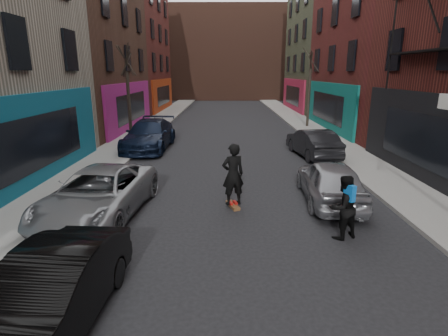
{
  "coord_description": "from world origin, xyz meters",
  "views": [
    {
      "loc": [
        -0.3,
        -3.62,
        4.24
      ],
      "look_at": [
        -0.33,
        5.98,
        1.6
      ],
      "focal_mm": 28.0,
      "sensor_mm": 36.0,
      "label": 1
    }
  ],
  "objects_px": {
    "tree_right_far": "(310,82)",
    "skateboard": "(233,205)",
    "parked_left_mid": "(51,294)",
    "parked_right_end": "(313,143)",
    "parked_left_far": "(99,194)",
    "pedestrian": "(343,207)",
    "tree_left_far": "(128,87)",
    "parked_left_end": "(149,135)",
    "parked_right_far": "(330,181)",
    "skateboarder": "(233,174)"
  },
  "relations": [
    {
      "from": "parked_right_far",
      "to": "skateboarder",
      "type": "height_order",
      "value": "skateboarder"
    },
    {
      "from": "tree_left_far",
      "to": "parked_right_end",
      "type": "xyz_separation_m",
      "value": [
        10.43,
        -3.87,
        -2.66
      ]
    },
    {
      "from": "parked_right_end",
      "to": "pedestrian",
      "type": "bearing_deg",
      "value": 73.14
    },
    {
      "from": "parked_right_end",
      "to": "skateboarder",
      "type": "xyz_separation_m",
      "value": [
        -4.28,
        -7.1,
        0.38
      ]
    },
    {
      "from": "tree_left_far",
      "to": "skateboard",
      "type": "xyz_separation_m",
      "value": [
        6.15,
        -10.97,
        -3.33
      ]
    },
    {
      "from": "tree_right_far",
      "to": "parked_right_end",
      "type": "bearing_deg",
      "value": -101.29
    },
    {
      "from": "parked_left_mid",
      "to": "parked_left_end",
      "type": "distance_m",
      "value": 14.54
    },
    {
      "from": "skateboard",
      "to": "skateboarder",
      "type": "height_order",
      "value": "skateboarder"
    },
    {
      "from": "tree_left_far",
      "to": "pedestrian",
      "type": "height_order",
      "value": "tree_left_far"
    },
    {
      "from": "tree_left_far",
      "to": "skateboard",
      "type": "relative_size",
      "value": 8.12
    },
    {
      "from": "tree_left_far",
      "to": "pedestrian",
      "type": "distance_m",
      "value": 16.12
    },
    {
      "from": "tree_right_far",
      "to": "parked_left_end",
      "type": "xyz_separation_m",
      "value": [
        -10.8,
        -8.11,
        -2.71
      ]
    },
    {
      "from": "parked_left_far",
      "to": "skateboarder",
      "type": "xyz_separation_m",
      "value": [
        4.04,
        0.79,
        0.38
      ]
    },
    {
      "from": "tree_left_far",
      "to": "skateboarder",
      "type": "relative_size",
      "value": 3.24
    },
    {
      "from": "skateboarder",
      "to": "pedestrian",
      "type": "distance_m",
      "value": 3.57
    },
    {
      "from": "parked_right_end",
      "to": "tree_right_far",
      "type": "bearing_deg",
      "value": -109.16
    },
    {
      "from": "skateboard",
      "to": "skateboarder",
      "type": "bearing_deg",
      "value": 160.83
    },
    {
      "from": "tree_right_far",
      "to": "parked_left_far",
      "type": "xyz_separation_m",
      "value": [
        -10.29,
        -17.76,
        -2.81
      ]
    },
    {
      "from": "parked_left_end",
      "to": "skateboard",
      "type": "bearing_deg",
      "value": -61.37
    },
    {
      "from": "tree_right_far",
      "to": "skateboard",
      "type": "bearing_deg",
      "value": -110.22
    },
    {
      "from": "tree_right_far",
      "to": "parked_left_far",
      "type": "relative_size",
      "value": 1.31
    },
    {
      "from": "skateboard",
      "to": "tree_right_far",
      "type": "bearing_deg",
      "value": 50.61
    },
    {
      "from": "pedestrian",
      "to": "tree_left_far",
      "type": "bearing_deg",
      "value": -79.87
    },
    {
      "from": "parked_left_end",
      "to": "tree_left_far",
      "type": "bearing_deg",
      "value": 128.6
    },
    {
      "from": "tree_left_far",
      "to": "parked_left_mid",
      "type": "distance_m",
      "value": 17.07
    },
    {
      "from": "parked_left_mid",
      "to": "parked_left_far",
      "type": "distance_m",
      "value": 4.91
    },
    {
      "from": "parked_right_far",
      "to": "pedestrian",
      "type": "distance_m",
      "value": 2.72
    },
    {
      "from": "parked_left_mid",
      "to": "skateboarder",
      "type": "xyz_separation_m",
      "value": [
        3.15,
        5.61,
        0.42
      ]
    },
    {
      "from": "tree_left_far",
      "to": "parked_right_end",
      "type": "bearing_deg",
      "value": -20.37
    },
    {
      "from": "tree_left_far",
      "to": "skateboard",
      "type": "height_order",
      "value": "tree_left_far"
    },
    {
      "from": "tree_right_far",
      "to": "pedestrian",
      "type": "xyz_separation_m",
      "value": [
        -3.44,
        -19.16,
        -2.66
      ]
    },
    {
      "from": "tree_left_far",
      "to": "skateboard",
      "type": "bearing_deg",
      "value": -60.74
    },
    {
      "from": "tree_right_far",
      "to": "parked_right_end",
      "type": "xyz_separation_m",
      "value": [
        -1.97,
        -9.87,
        -2.81
      ]
    },
    {
      "from": "parked_right_end",
      "to": "pedestrian",
      "type": "relative_size",
      "value": 2.54
    },
    {
      "from": "tree_right_far",
      "to": "parked_right_end",
      "type": "distance_m",
      "value": 10.45
    },
    {
      "from": "parked_left_mid",
      "to": "parked_left_far",
      "type": "height_order",
      "value": "parked_left_far"
    },
    {
      "from": "tree_right_far",
      "to": "parked_right_far",
      "type": "distance_m",
      "value": 16.98
    },
    {
      "from": "tree_left_far",
      "to": "pedestrian",
      "type": "xyz_separation_m",
      "value": [
        8.96,
        -13.16,
        -2.51
      ]
    },
    {
      "from": "parked_right_far",
      "to": "parked_right_end",
      "type": "bearing_deg",
      "value": -95.7
    },
    {
      "from": "parked_left_mid",
      "to": "parked_right_end",
      "type": "xyz_separation_m",
      "value": [
        7.43,
        12.72,
        0.04
      ]
    },
    {
      "from": "parked_left_far",
      "to": "parked_right_far",
      "type": "bearing_deg",
      "value": 14.68
    },
    {
      "from": "tree_left_far",
      "to": "parked_left_mid",
      "type": "relative_size",
      "value": 1.57
    },
    {
      "from": "parked_right_end",
      "to": "pedestrian",
      "type": "height_order",
      "value": "pedestrian"
    },
    {
      "from": "skateboarder",
      "to": "parked_left_end",
      "type": "bearing_deg",
      "value": -82.0
    },
    {
      "from": "skateboarder",
      "to": "pedestrian",
      "type": "height_order",
      "value": "skateboarder"
    },
    {
      "from": "tree_right_far",
      "to": "skateboarder",
      "type": "relative_size",
      "value": 3.39
    },
    {
      "from": "parked_left_far",
      "to": "pedestrian",
      "type": "height_order",
      "value": "pedestrian"
    },
    {
      "from": "tree_right_far",
      "to": "parked_right_far",
      "type": "bearing_deg",
      "value": -100.32
    },
    {
      "from": "parked_left_far",
      "to": "parked_right_end",
      "type": "distance_m",
      "value": 11.47
    },
    {
      "from": "skateboard",
      "to": "parked_right_far",
      "type": "bearing_deg",
      "value": -10.44
    }
  ]
}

